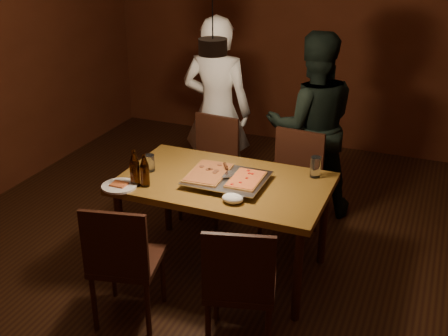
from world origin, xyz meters
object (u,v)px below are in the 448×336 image
at_px(diner_white, 217,111).
at_px(diner_dark, 312,126).
at_px(beer_bottle_b, 145,170).
at_px(plate_slice, 119,186).
at_px(chair_near_left, 122,254).
at_px(beer_bottle_a, 135,168).
at_px(chair_near_right, 240,278).
at_px(pizza_tray, 227,180).
at_px(pendant_lamp, 213,45).
at_px(chair_far_right, 294,175).
at_px(chair_far_left, 212,158).
at_px(dining_table, 224,190).

relative_size(diner_white, diner_dark, 1.05).
height_order(beer_bottle_b, plate_slice, beer_bottle_b).
bearing_deg(chair_near_left, plate_slice, 109.12).
bearing_deg(beer_bottle_a, chair_near_right, -26.31).
relative_size(pizza_tray, beer_bottle_a, 2.05).
relative_size(beer_bottle_b, pendant_lamp, 0.22).
xyz_separation_m(chair_far_right, pizza_tray, (-0.29, -0.76, 0.24)).
distance_m(beer_bottle_b, plate_slice, 0.21).
bearing_deg(diner_dark, chair_far_left, 1.61).
relative_size(pizza_tray, diner_white, 0.32).
bearing_deg(pizza_tray, chair_far_right, 70.11).
bearing_deg(diner_white, dining_table, 108.79).
bearing_deg(dining_table, chair_near_left, -113.23).
relative_size(dining_table, pendant_lamp, 1.36).
xyz_separation_m(dining_table, pendant_lamp, (-0.00, -0.18, 1.08)).
distance_m(plate_slice, pendant_lamp, 1.20).
bearing_deg(diner_white, chair_far_left, 97.48).
relative_size(diner_dark, pendant_lamp, 1.49).
relative_size(dining_table, pizza_tray, 2.73).
distance_m(chair_near_left, plate_slice, 0.58).
height_order(chair_far_right, beer_bottle_a, beer_bottle_a).
relative_size(chair_far_right, chair_near_left, 0.97).
distance_m(dining_table, chair_far_left, 0.94).
bearing_deg(diner_white, beer_bottle_a, 82.48).
relative_size(plate_slice, pendant_lamp, 0.23).
xyz_separation_m(chair_near_left, diner_dark, (0.70, 2.01, 0.29)).
relative_size(chair_far_left, beer_bottle_b, 2.01).
bearing_deg(chair_far_right, beer_bottle_b, 55.87).
bearing_deg(pizza_tray, diner_dark, 76.75).
bearing_deg(chair_far_left, diner_white, -71.32).
bearing_deg(diner_dark, chair_near_left, 47.53).
relative_size(chair_near_left, plate_slice, 2.02).
xyz_separation_m(diner_white, pendant_lamp, (0.52, -1.29, 0.90)).
relative_size(chair_far_left, chair_near_right, 0.94).
height_order(beer_bottle_a, pendant_lamp, pendant_lamp).
bearing_deg(beer_bottle_a, beer_bottle_b, 11.49).
relative_size(chair_far_right, beer_bottle_b, 2.01).
bearing_deg(dining_table, plate_slice, -149.74).
xyz_separation_m(beer_bottle_a, diner_dark, (0.90, 1.48, -0.06)).
height_order(chair_near_left, diner_white, diner_white).
relative_size(beer_bottle_a, pendant_lamp, 0.24).
height_order(dining_table, diner_dark, diner_dark).
bearing_deg(pendant_lamp, diner_white, 112.03).
xyz_separation_m(pizza_tray, diner_dark, (0.31, 1.21, 0.05)).
bearing_deg(diner_dark, plate_slice, 34.33).
xyz_separation_m(beer_bottle_a, diner_white, (0.03, 1.42, -0.02)).
relative_size(beer_bottle_b, diner_white, 0.14).
xyz_separation_m(chair_far_right, beer_bottle_a, (-0.88, -1.03, 0.35)).
bearing_deg(chair_near_left, beer_bottle_b, 89.91).
height_order(chair_far_right, chair_near_left, same).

